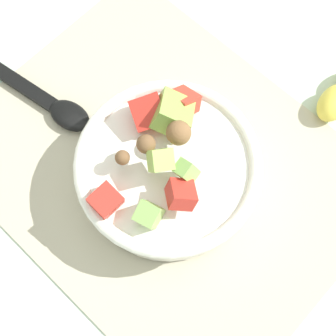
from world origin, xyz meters
The scene contains 4 objects.
ground_plane centered at (0.00, 0.00, 0.00)m, with size 2.40×2.40×0.00m, color silver.
placemat centered at (0.00, 0.00, 0.00)m, with size 0.47×0.37×0.01m, color #BCB299.
salad_bowl centered at (-0.02, 0.01, 0.05)m, with size 0.21×0.21×0.11m.
serving_spoon centered at (0.18, 0.04, 0.01)m, with size 0.24×0.06×0.01m.
Camera 1 is at (-0.15, 0.15, 0.57)m, focal length 53.58 mm.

